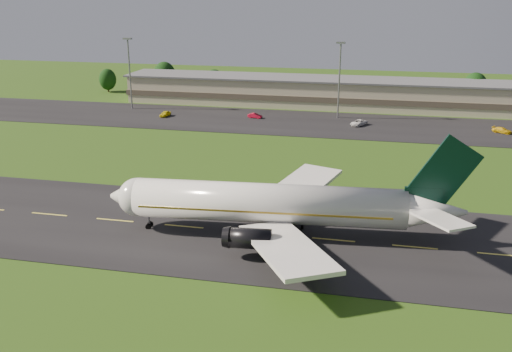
% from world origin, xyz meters
% --- Properties ---
extents(ground, '(360.00, 360.00, 0.00)m').
position_xyz_m(ground, '(0.00, 0.00, 0.00)').
color(ground, '#234110').
rests_on(ground, ground).
extents(taxiway, '(220.00, 30.00, 0.10)m').
position_xyz_m(taxiway, '(0.00, 0.00, 0.05)').
color(taxiway, black).
rests_on(taxiway, ground).
extents(apron, '(260.00, 30.00, 0.10)m').
position_xyz_m(apron, '(0.00, 72.00, 0.05)').
color(apron, black).
rests_on(apron, ground).
extents(airliner, '(51.28, 42.03, 15.57)m').
position_xyz_m(airliner, '(2.50, 0.07, 4.66)').
color(airliner, white).
rests_on(airliner, ground).
extents(terminal, '(145.00, 16.00, 8.40)m').
position_xyz_m(terminal, '(6.40, 96.18, 3.99)').
color(terminal, tan).
rests_on(terminal, ground).
extents(light_mast_west, '(2.40, 1.20, 20.35)m').
position_xyz_m(light_mast_west, '(-55.00, 80.00, 12.74)').
color(light_mast_west, gray).
rests_on(light_mast_west, ground).
extents(light_mast_centre, '(2.40, 1.20, 20.35)m').
position_xyz_m(light_mast_centre, '(5.00, 80.00, 12.74)').
color(light_mast_centre, gray).
rests_on(light_mast_centre, ground).
extents(tree_line, '(195.98, 8.75, 10.48)m').
position_xyz_m(tree_line, '(32.91, 106.42, 5.12)').
color(tree_line, black).
rests_on(tree_line, ground).
extents(service_vehicle_a, '(2.25, 4.52, 1.48)m').
position_xyz_m(service_vehicle_a, '(-41.41, 71.49, 0.84)').
color(service_vehicle_a, yellow).
rests_on(service_vehicle_a, apron).
extents(service_vehicle_b, '(4.07, 2.05, 1.28)m').
position_xyz_m(service_vehicle_b, '(-16.89, 74.87, 0.74)').
color(service_vehicle_b, '#A90B24').
rests_on(service_vehicle_b, apron).
extents(service_vehicle_c, '(4.78, 5.70, 1.45)m').
position_xyz_m(service_vehicle_c, '(11.02, 71.87, 0.82)').
color(service_vehicle_c, silver).
rests_on(service_vehicle_c, apron).
extents(service_vehicle_d, '(4.96, 4.08, 1.35)m').
position_xyz_m(service_vehicle_d, '(45.48, 71.27, 0.78)').
color(service_vehicle_d, gold).
rests_on(service_vehicle_d, apron).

